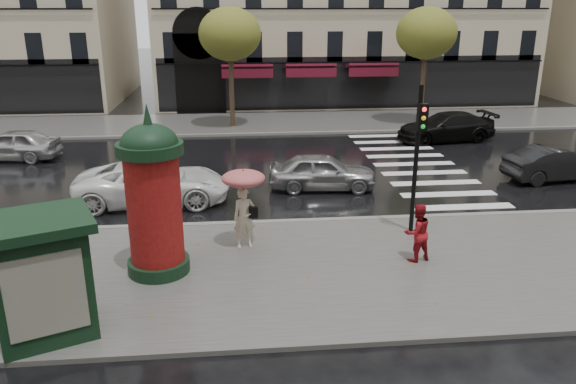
{
  "coord_description": "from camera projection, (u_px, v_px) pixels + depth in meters",
  "views": [
    {
      "loc": [
        -1.88,
        -13.78,
        6.76
      ],
      "look_at": [
        -0.41,
        1.5,
        1.6
      ],
      "focal_mm": 35.0,
      "sensor_mm": 36.0,
      "label": 1
    }
  ],
  "objects": [
    {
      "name": "woman_umbrella",
      "position": [
        244.0,
        196.0,
        15.7
      ],
      "size": [
        1.22,
        1.22,
        2.34
      ],
      "color": "beige",
      "rests_on": "near_sidewalk"
    },
    {
      "name": "zebra_crossing",
      "position": [
        414.0,
        164.0,
        24.93
      ],
      "size": [
        3.6,
        11.75,
        0.01
      ],
      "primitive_type": "cube",
      "color": "silver",
      "rests_on": "ground"
    },
    {
      "name": "far_sidewalk",
      "position": [
        267.0,
        123.0,
        33.23
      ],
      "size": [
        90.0,
        6.0,
        0.12
      ],
      "primitive_type": "cube",
      "color": "#474744",
      "rests_on": "ground"
    },
    {
      "name": "tree_far_left",
      "position": [
        230.0,
        35.0,
        30.48
      ],
      "size": [
        3.4,
        3.4,
        6.64
      ],
      "color": "#38281C",
      "rests_on": "ground"
    },
    {
      "name": "car_far_silver",
      "position": [
        13.0,
        145.0,
        25.37
      ],
      "size": [
        4.31,
        2.15,
        1.41
      ],
      "primitive_type": "imported",
      "rotation": [
        0.0,
        0.0,
        -1.69
      ],
      "color": "#BCBCC2",
      "rests_on": "ground"
    },
    {
      "name": "car_silver",
      "position": [
        322.0,
        172.0,
        21.36
      ],
      "size": [
        4.18,
        1.97,
        1.38
      ],
      "primitive_type": "imported",
      "rotation": [
        0.0,
        0.0,
        1.49
      ],
      "color": "#A6A6AB",
      "rests_on": "ground"
    },
    {
      "name": "tree_far_right",
      "position": [
        427.0,
        34.0,
        31.48
      ],
      "size": [
        3.4,
        3.4,
        6.64
      ],
      "color": "#38281C",
      "rests_on": "ground"
    },
    {
      "name": "far_kerb",
      "position": [
        270.0,
        134.0,
        30.4
      ],
      "size": [
        90.0,
        0.25,
        0.14
      ],
      "primitive_type": "cube",
      "color": "slate",
      "rests_on": "ground"
    },
    {
      "name": "car_darkgrey",
      "position": [
        556.0,
        164.0,
        22.45
      ],
      "size": [
        4.29,
        1.93,
        1.37
      ],
      "primitive_type": "imported",
      "rotation": [
        0.0,
        0.0,
        1.69
      ],
      "color": "black",
      "rests_on": "ground"
    },
    {
      "name": "man_burgundy",
      "position": [
        167.0,
        225.0,
        15.25
      ],
      "size": [
        1.05,
        0.86,
        1.84
      ],
      "primitive_type": "imported",
      "rotation": [
        0.0,
        0.0,
        3.5
      ],
      "color": "#440D14",
      "rests_on": "near_sidewalk"
    },
    {
      "name": "woman_red",
      "position": [
        417.0,
        233.0,
        15.06
      ],
      "size": [
        0.93,
        0.81,
        1.61
      ],
      "primitive_type": "imported",
      "rotation": [
        0.0,
        0.0,
        3.44
      ],
      "color": "maroon",
      "rests_on": "near_sidewalk"
    },
    {
      "name": "morris_column",
      "position": [
        153.0,
        195.0,
        14.02
      ],
      "size": [
        1.64,
        1.64,
        4.41
      ],
      "color": "black",
      "rests_on": "near_sidewalk"
    },
    {
      "name": "traffic_light",
      "position": [
        418.0,
        146.0,
        16.35
      ],
      "size": [
        0.29,
        0.42,
        4.47
      ],
      "color": "black",
      "rests_on": "near_sidewalk"
    },
    {
      "name": "near_kerb",
      "position": [
        296.0,
        222.0,
        18.14
      ],
      "size": [
        90.0,
        0.25,
        0.14
      ],
      "primitive_type": "cube",
      "color": "slate",
      "rests_on": "ground"
    },
    {
      "name": "car_black",
      "position": [
        446.0,
        127.0,
        28.92
      ],
      "size": [
        5.24,
        2.63,
        1.46
      ],
      "primitive_type": "imported",
      "rotation": [
        0.0,
        0.0,
        -1.45
      ],
      "color": "black",
      "rests_on": "ground"
    },
    {
      "name": "newsstand",
      "position": [
        41.0,
        276.0,
        11.49
      ],
      "size": [
        2.71,
        2.53,
        2.62
      ],
      "color": "black",
      "rests_on": "near_sidewalk"
    },
    {
      "name": "car_white",
      "position": [
        153.0,
        183.0,
        19.83
      ],
      "size": [
        5.43,
        2.61,
        1.49
      ],
      "primitive_type": "imported",
      "rotation": [
        0.0,
        0.0,
        1.6
      ],
      "color": "white",
      "rests_on": "ground"
    },
    {
      "name": "near_sidewalk",
      "position": [
        311.0,
        271.0,
        14.84
      ],
      "size": [
        90.0,
        7.0,
        0.12
      ],
      "primitive_type": "cube",
      "color": "#474744",
      "rests_on": "ground"
    },
    {
      "name": "ground",
      "position": [
        308.0,
        264.0,
        15.33
      ],
      "size": [
        160.0,
        160.0,
        0.0
      ],
      "primitive_type": "plane",
      "color": "black",
      "rests_on": "ground"
    }
  ]
}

